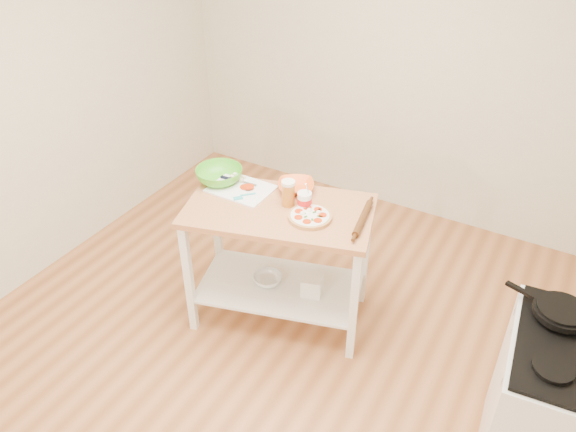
% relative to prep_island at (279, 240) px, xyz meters
% --- Properties ---
extents(room_shell, '(4.04, 4.54, 2.74)m').
position_rel_prep_island_xyz_m(room_shell, '(0.14, -0.49, 0.70)').
color(room_shell, '#B16F41').
rests_on(room_shell, ground).
extents(prep_island, '(1.30, 0.94, 0.90)m').
position_rel_prep_island_xyz_m(prep_island, '(0.00, 0.00, 0.00)').
color(prep_island, '#B7784B').
rests_on(prep_island, ground).
extents(gas_stove, '(0.70, 0.80, 1.11)m').
position_rel_prep_island_xyz_m(gas_stove, '(1.81, -0.36, -0.18)').
color(gas_stove, silver).
rests_on(gas_stove, ground).
extents(skillet, '(0.41, 0.26, 0.03)m').
position_rel_prep_island_xyz_m(skillet, '(1.66, -0.20, 0.33)').
color(skillet, black).
rests_on(skillet, gas_stove).
extents(pizza, '(0.27, 0.27, 0.04)m').
position_rel_prep_island_xyz_m(pizza, '(0.22, -0.00, 0.27)').
color(pizza, tan).
rests_on(pizza, prep_island).
extents(cutting_board, '(0.40, 0.31, 0.04)m').
position_rel_prep_island_xyz_m(cutting_board, '(-0.33, 0.07, 0.26)').
color(cutting_board, white).
rests_on(cutting_board, prep_island).
extents(spatula, '(0.10, 0.14, 0.01)m').
position_rel_prep_island_xyz_m(spatula, '(-0.26, -0.01, 0.27)').
color(spatula, '#2DADB2').
rests_on(spatula, cutting_board).
extents(knife, '(0.27, 0.04, 0.01)m').
position_rel_prep_island_xyz_m(knife, '(-0.43, 0.12, 0.27)').
color(knife, silver).
rests_on(knife, cutting_board).
extents(orange_bowl, '(0.32, 0.32, 0.06)m').
position_rel_prep_island_xyz_m(orange_bowl, '(-0.01, 0.24, 0.28)').
color(orange_bowl, orange).
rests_on(orange_bowl, prep_island).
extents(green_bowl, '(0.35, 0.35, 0.10)m').
position_rel_prep_island_xyz_m(green_bowl, '(-0.51, 0.08, 0.30)').
color(green_bowl, green).
rests_on(green_bowl, prep_island).
extents(beer_pint, '(0.09, 0.09, 0.17)m').
position_rel_prep_island_xyz_m(beer_pint, '(0.03, 0.06, 0.34)').
color(beer_pint, '#B3681F').
rests_on(beer_pint, prep_island).
extents(yogurt_tub, '(0.09, 0.09, 0.20)m').
position_rel_prep_island_xyz_m(yogurt_tub, '(0.14, 0.08, 0.31)').
color(yogurt_tub, white).
rests_on(yogurt_tub, prep_island).
extents(rolling_pin, '(0.10, 0.37, 0.04)m').
position_rel_prep_island_xyz_m(rolling_pin, '(0.51, 0.13, 0.27)').
color(rolling_pin, '#502C12').
rests_on(rolling_pin, prep_island).
extents(shelf_glass_bowl, '(0.23, 0.23, 0.06)m').
position_rel_prep_island_xyz_m(shelf_glass_bowl, '(-0.09, -0.02, -0.36)').
color(shelf_glass_bowl, silver).
rests_on(shelf_glass_bowl, prep_island).
extents(shelf_bin, '(0.16, 0.16, 0.13)m').
position_rel_prep_island_xyz_m(shelf_bin, '(0.23, 0.05, -0.32)').
color(shelf_bin, white).
rests_on(shelf_bin, prep_island).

